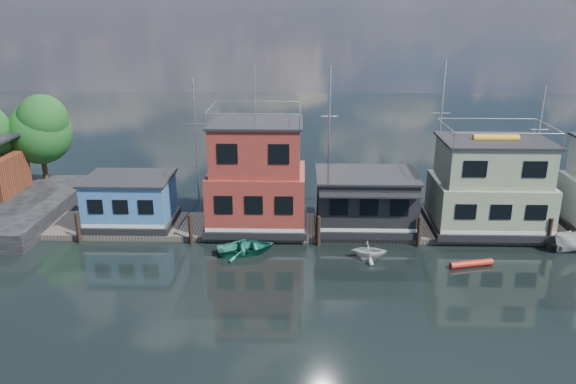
{
  "coord_description": "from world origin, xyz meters",
  "views": [
    {
      "loc": [
        -5.17,
        -27.13,
        16.26
      ],
      "look_at": [
        -6.21,
        12.0,
        3.0
      ],
      "focal_mm": 35.0,
      "sensor_mm": 36.0,
      "label": 1
    }
  ],
  "objects_px": {
    "houseboat_blue": "(130,201)",
    "houseboat_dark": "(365,200)",
    "houseboat_red": "(257,177)",
    "red_kayak": "(471,264)",
    "houseboat_green": "(490,187)",
    "dinghy_teal": "(246,247)",
    "dinghy_white": "(369,250)"
  },
  "relations": [
    {
      "from": "red_kayak",
      "to": "dinghy_white",
      "type": "xyz_separation_m",
      "value": [
        -6.52,
        0.98,
        0.42
      ]
    },
    {
      "from": "houseboat_green",
      "to": "red_kayak",
      "type": "xyz_separation_m",
      "value": [
        -2.67,
        -5.93,
        -3.33
      ]
    },
    {
      "from": "houseboat_blue",
      "to": "houseboat_dark",
      "type": "height_order",
      "value": "houseboat_dark"
    },
    {
      "from": "houseboat_blue",
      "to": "houseboat_red",
      "type": "relative_size",
      "value": 0.54
    },
    {
      "from": "dinghy_white",
      "to": "red_kayak",
      "type": "bearing_deg",
      "value": -94.32
    },
    {
      "from": "houseboat_green",
      "to": "houseboat_dark",
      "type": "bearing_deg",
      "value": -179.88
    },
    {
      "from": "houseboat_green",
      "to": "dinghy_teal",
      "type": "xyz_separation_m",
      "value": [
        -17.47,
        -4.23,
        -3.14
      ]
    },
    {
      "from": "houseboat_red",
      "to": "houseboat_green",
      "type": "distance_m",
      "value": 17.01
    },
    {
      "from": "houseboat_dark",
      "to": "red_kayak",
      "type": "relative_size",
      "value": 2.52
    },
    {
      "from": "dinghy_teal",
      "to": "dinghy_white",
      "type": "bearing_deg",
      "value": -111.58
    },
    {
      "from": "houseboat_red",
      "to": "red_kayak",
      "type": "relative_size",
      "value": 4.04
    },
    {
      "from": "houseboat_blue",
      "to": "houseboat_red",
      "type": "height_order",
      "value": "houseboat_red"
    },
    {
      "from": "houseboat_red",
      "to": "houseboat_green",
      "type": "height_order",
      "value": "houseboat_red"
    },
    {
      "from": "houseboat_green",
      "to": "dinghy_white",
      "type": "bearing_deg",
      "value": -151.66
    },
    {
      "from": "red_kayak",
      "to": "dinghy_white",
      "type": "distance_m",
      "value": 6.61
    },
    {
      "from": "houseboat_blue",
      "to": "houseboat_dark",
      "type": "bearing_deg",
      "value": -0.06
    },
    {
      "from": "houseboat_red",
      "to": "dinghy_white",
      "type": "distance_m",
      "value": 9.88
    },
    {
      "from": "houseboat_green",
      "to": "houseboat_red",
      "type": "bearing_deg",
      "value": -180.0
    },
    {
      "from": "red_kayak",
      "to": "dinghy_teal",
      "type": "bearing_deg",
      "value": 159.48
    },
    {
      "from": "houseboat_blue",
      "to": "dinghy_teal",
      "type": "relative_size",
      "value": 1.61
    },
    {
      "from": "houseboat_red",
      "to": "red_kayak",
      "type": "height_order",
      "value": "houseboat_red"
    },
    {
      "from": "houseboat_dark",
      "to": "dinghy_white",
      "type": "height_order",
      "value": "houseboat_dark"
    },
    {
      "from": "dinghy_teal",
      "to": "red_kayak",
      "type": "distance_m",
      "value": 14.9
    },
    {
      "from": "houseboat_blue",
      "to": "houseboat_red",
      "type": "bearing_deg",
      "value": 0.0
    },
    {
      "from": "houseboat_green",
      "to": "dinghy_teal",
      "type": "height_order",
      "value": "houseboat_green"
    },
    {
      "from": "dinghy_teal",
      "to": "red_kayak",
      "type": "bearing_deg",
      "value": -113.13
    },
    {
      "from": "houseboat_blue",
      "to": "houseboat_green",
      "type": "distance_m",
      "value": 26.53
    },
    {
      "from": "houseboat_green",
      "to": "red_kayak",
      "type": "height_order",
      "value": "houseboat_green"
    },
    {
      "from": "houseboat_red",
      "to": "houseboat_dark",
      "type": "bearing_deg",
      "value": -0.14
    },
    {
      "from": "houseboat_green",
      "to": "red_kayak",
      "type": "bearing_deg",
      "value": -114.21
    },
    {
      "from": "dinghy_teal",
      "to": "dinghy_white",
      "type": "xyz_separation_m",
      "value": [
        8.28,
        -0.72,
        0.22
      ]
    },
    {
      "from": "houseboat_red",
      "to": "dinghy_white",
      "type": "height_order",
      "value": "houseboat_red"
    }
  ]
}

